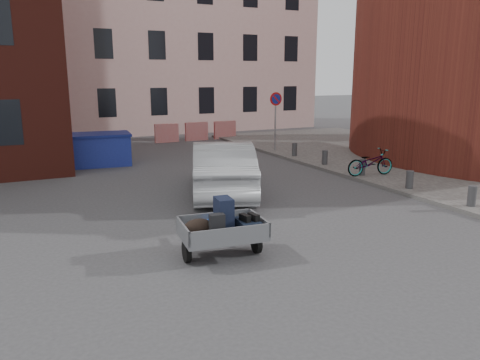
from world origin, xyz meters
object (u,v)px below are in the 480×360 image
trailer (222,228)px  silver_car (223,168)px  bicycle (370,162)px  dumpster (91,150)px

trailer → silver_car: (2.03, 4.61, 0.20)m
silver_car → bicycle: bearing=-161.6°
trailer → dumpster: dumpster is taller
dumpster → bicycle: (8.34, -6.69, -0.06)m
dumpster → silver_car: 7.08m
trailer → dumpster: (-0.83, 11.08, 0.03)m
trailer → bicycle: trailer is taller
trailer → dumpster: bearing=100.3°
silver_car → bicycle: silver_car is taller
dumpster → silver_car: (2.86, -6.47, 0.17)m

